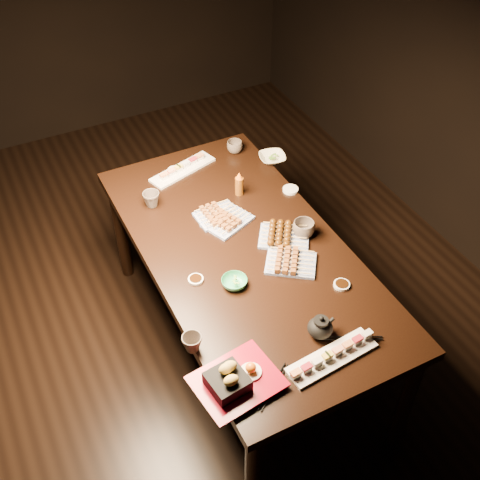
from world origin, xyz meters
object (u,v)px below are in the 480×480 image
tempura_tray (237,376)px  teacup_mid_right (304,229)px  sushi_platter_far (182,167)px  yakitori_plate_center (228,218)px  dining_table (244,302)px  teapot (320,326)px  edamame_bowl_green (234,282)px  condiment_bottle (239,183)px  teacup_near_left (192,343)px  teacup_far_left (151,199)px  edamame_bowl_cream (272,158)px  sushi_platter_near (332,355)px  yakitori_plate_left (217,213)px  teacup_far_right (235,147)px  yakitori_plate_right (291,260)px

tempura_tray → teacup_mid_right: (0.67, 0.61, -0.02)m
sushi_platter_far → yakitori_plate_center: size_ratio=1.71×
dining_table → teapot: size_ratio=14.38×
dining_table → edamame_bowl_green: edamame_bowl_green is taller
sushi_platter_far → condiment_bottle: bearing=102.8°
edamame_bowl_green → teacup_near_left: 0.39m
edamame_bowl_green → teacup_near_left: bearing=-142.1°
teacup_far_left → sushi_platter_far: bearing=38.9°
edamame_bowl_cream → tempura_tray: (-0.84, -1.23, 0.04)m
tempura_tray → teacup_near_left: 0.25m
teacup_far_left → tempura_tray: bearing=-94.6°
sushi_platter_near → teacup_far_left: bearing=98.6°
tempura_tray → condiment_bottle: size_ratio=2.35×
yakitori_plate_center → edamame_bowl_green: bearing=-134.0°
sushi_platter_near → yakitori_plate_left: 0.99m
sushi_platter_near → teacup_far_left: size_ratio=4.47×
dining_table → sushi_platter_near: sushi_platter_near is taller
tempura_tray → teacup_far_right: 1.56m
dining_table → condiment_bottle: condiment_bottle is taller
yakitori_plate_right → teapot: size_ratio=1.83×
teacup_mid_right → teapot: (-0.25, -0.55, 0.01)m
teapot → teacup_near_left: bearing=155.3°
teacup_mid_right → teacup_far_right: 0.79m
teacup_mid_right → condiment_bottle: condiment_bottle is taller
sushi_platter_near → yakitori_plate_right: yakitori_plate_right is taller
tempura_tray → yakitori_plate_center: bearing=58.8°
edamame_bowl_cream → teapot: (-0.43, -1.17, 0.03)m
teapot → sushi_platter_far: bearing=86.6°
yakitori_plate_right → yakitori_plate_left: 0.49m
yakitori_plate_center → teapot: (0.03, -0.80, 0.02)m
yakitori_plate_right → yakitori_plate_left: bearing=144.3°
teacup_far_left → teacup_far_right: teacup_far_left is taller
teacup_mid_right → yakitori_plate_center: bearing=138.7°
edamame_bowl_green → teacup_far_left: size_ratio=1.33×
teacup_mid_right → teacup_far_right: size_ratio=1.20×
teacup_far_left → teacup_far_right: 0.64m
sushi_platter_far → condiment_bottle: (0.19, -0.32, 0.04)m
yakitori_plate_right → teacup_near_left: (-0.60, -0.24, 0.01)m
yakitori_plate_center → teacup_far_right: teacup_far_right is taller
edamame_bowl_green → teapot: size_ratio=0.93×
sushi_platter_near → tempura_tray: bearing=165.8°
teapot → condiment_bottle: size_ratio=0.91×
yakitori_plate_center → teacup_near_left: size_ratio=2.75×
edamame_bowl_cream → teacup_far_left: (-0.75, -0.07, 0.02)m
yakitori_plate_center → yakitori_plate_left: 0.07m
sushi_platter_near → yakitori_plate_left: size_ratio=1.84×
yakitori_plate_left → edamame_bowl_cream: 0.57m
edamame_bowl_cream → teapot: 1.24m
dining_table → yakitori_plate_right: bearing=-38.6°
edamame_bowl_green → teacup_mid_right: (0.45, 0.14, 0.02)m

